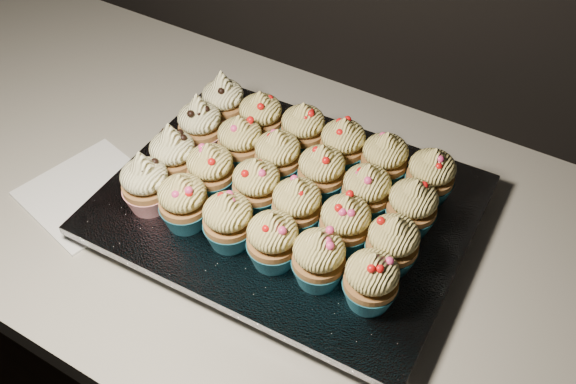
# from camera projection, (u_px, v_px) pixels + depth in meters

# --- Properties ---
(worktop) EXTENTS (2.44, 0.64, 0.04)m
(worktop) POSITION_uv_depth(u_px,v_px,m) (371.00, 261.00, 0.84)
(worktop) COLOR beige
(worktop) RESTS_ON cabinet
(napkin) EXTENTS (0.19, 0.19, 0.00)m
(napkin) POSITION_uv_depth(u_px,v_px,m) (90.00, 193.00, 0.90)
(napkin) COLOR white
(napkin) RESTS_ON worktop
(baking_tray) EXTENTS (0.44, 0.34, 0.02)m
(baking_tray) POSITION_uv_depth(u_px,v_px,m) (288.00, 212.00, 0.86)
(baking_tray) COLOR black
(baking_tray) RESTS_ON worktop
(foil_lining) EXTENTS (0.48, 0.38, 0.01)m
(foil_lining) POSITION_uv_depth(u_px,v_px,m) (288.00, 204.00, 0.85)
(foil_lining) COLOR silver
(foil_lining) RESTS_ON baking_tray
(cupcake_0) EXTENTS (0.06, 0.06, 0.10)m
(cupcake_0) POSITION_uv_depth(u_px,v_px,m) (146.00, 183.00, 0.81)
(cupcake_0) COLOR #B21823
(cupcake_0) RESTS_ON foil_lining
(cupcake_1) EXTENTS (0.06, 0.06, 0.08)m
(cupcake_1) POSITION_uv_depth(u_px,v_px,m) (183.00, 202.00, 0.79)
(cupcake_1) COLOR #185E73
(cupcake_1) RESTS_ON foil_lining
(cupcake_2) EXTENTS (0.06, 0.06, 0.08)m
(cupcake_2) POSITION_uv_depth(u_px,v_px,m) (228.00, 220.00, 0.77)
(cupcake_2) COLOR #185E73
(cupcake_2) RESTS_ON foil_lining
(cupcake_3) EXTENTS (0.06, 0.06, 0.08)m
(cupcake_3) POSITION_uv_depth(u_px,v_px,m) (273.00, 240.00, 0.74)
(cupcake_3) COLOR #185E73
(cupcake_3) RESTS_ON foil_lining
(cupcake_4) EXTENTS (0.06, 0.06, 0.08)m
(cupcake_4) POSITION_uv_depth(u_px,v_px,m) (319.00, 258.00, 0.73)
(cupcake_4) COLOR #185E73
(cupcake_4) RESTS_ON foil_lining
(cupcake_5) EXTENTS (0.06, 0.06, 0.08)m
(cupcake_5) POSITION_uv_depth(u_px,v_px,m) (371.00, 280.00, 0.70)
(cupcake_5) COLOR #185E73
(cupcake_5) RESTS_ON foil_lining
(cupcake_6) EXTENTS (0.06, 0.06, 0.10)m
(cupcake_6) POSITION_uv_depth(u_px,v_px,m) (173.00, 155.00, 0.84)
(cupcake_6) COLOR #B21823
(cupcake_6) RESTS_ON foil_lining
(cupcake_7) EXTENTS (0.06, 0.06, 0.08)m
(cupcake_7) POSITION_uv_depth(u_px,v_px,m) (211.00, 170.00, 0.83)
(cupcake_7) COLOR #185E73
(cupcake_7) RESTS_ON foil_lining
(cupcake_8) EXTENTS (0.06, 0.06, 0.08)m
(cupcake_8) POSITION_uv_depth(u_px,v_px,m) (257.00, 186.00, 0.81)
(cupcake_8) COLOR #185E73
(cupcake_8) RESTS_ON foil_lining
(cupcake_9) EXTENTS (0.06, 0.06, 0.08)m
(cupcake_9) POSITION_uv_depth(u_px,v_px,m) (297.00, 205.00, 0.78)
(cupcake_9) COLOR #185E73
(cupcake_9) RESTS_ON foil_lining
(cupcake_10) EXTENTS (0.06, 0.06, 0.08)m
(cupcake_10) POSITION_uv_depth(u_px,v_px,m) (345.00, 223.00, 0.76)
(cupcake_10) COLOR #185E73
(cupcake_10) RESTS_ON foil_lining
(cupcake_11) EXTENTS (0.06, 0.06, 0.08)m
(cupcake_11) POSITION_uv_depth(u_px,v_px,m) (393.00, 244.00, 0.74)
(cupcake_11) COLOR #185E73
(cupcake_11) RESTS_ON foil_lining
(cupcake_12) EXTENTS (0.06, 0.06, 0.10)m
(cupcake_12) POSITION_uv_depth(u_px,v_px,m) (200.00, 125.00, 0.89)
(cupcake_12) COLOR #B21823
(cupcake_12) RESTS_ON foil_lining
(cupcake_13) EXTENTS (0.06, 0.06, 0.08)m
(cupcake_13) POSITION_uv_depth(u_px,v_px,m) (240.00, 142.00, 0.86)
(cupcake_13) COLOR #185E73
(cupcake_13) RESTS_ON foil_lining
(cupcake_14) EXTENTS (0.06, 0.06, 0.08)m
(cupcake_14) POSITION_uv_depth(u_px,v_px,m) (278.00, 156.00, 0.84)
(cupcake_14) COLOR #185E73
(cupcake_14) RESTS_ON foil_lining
(cupcake_15) EXTENTS (0.06, 0.06, 0.08)m
(cupcake_15) POSITION_uv_depth(u_px,v_px,m) (321.00, 172.00, 0.82)
(cupcake_15) COLOR #185E73
(cupcake_15) RESTS_ON foil_lining
(cupcake_16) EXTENTS (0.06, 0.06, 0.08)m
(cupcake_16) POSITION_uv_depth(u_px,v_px,m) (366.00, 191.00, 0.80)
(cupcake_16) COLOR #185E73
(cupcake_16) RESTS_ON foil_lining
(cupcake_17) EXTENTS (0.06, 0.06, 0.08)m
(cupcake_17) POSITION_uv_depth(u_px,v_px,m) (412.00, 207.00, 0.78)
(cupcake_17) COLOR #185E73
(cupcake_17) RESTS_ON foil_lining
(cupcake_18) EXTENTS (0.06, 0.06, 0.10)m
(cupcake_18) POSITION_uv_depth(u_px,v_px,m) (223.00, 102.00, 0.92)
(cupcake_18) COLOR #B21823
(cupcake_18) RESTS_ON foil_lining
(cupcake_19) EXTENTS (0.06, 0.06, 0.08)m
(cupcake_19) POSITION_uv_depth(u_px,v_px,m) (261.00, 118.00, 0.90)
(cupcake_19) COLOR #185E73
(cupcake_19) RESTS_ON foil_lining
(cupcake_20) EXTENTS (0.06, 0.06, 0.08)m
(cupcake_20) POSITION_uv_depth(u_px,v_px,m) (303.00, 130.00, 0.88)
(cupcake_20) COLOR #185E73
(cupcake_20) RESTS_ON foil_lining
(cupcake_21) EXTENTS (0.06, 0.06, 0.08)m
(cupcake_21) POSITION_uv_depth(u_px,v_px,m) (343.00, 145.00, 0.86)
(cupcake_21) COLOR #185E73
(cupcake_21) RESTS_ON foil_lining
(cupcake_22) EXTENTS (0.06, 0.06, 0.08)m
(cupcake_22) POSITION_uv_depth(u_px,v_px,m) (384.00, 159.00, 0.84)
(cupcake_22) COLOR #185E73
(cupcake_22) RESTS_ON foil_lining
(cupcake_23) EXTENTS (0.06, 0.06, 0.08)m
(cupcake_23) POSITION_uv_depth(u_px,v_px,m) (431.00, 176.00, 0.82)
(cupcake_23) COLOR #185E73
(cupcake_23) RESTS_ON foil_lining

